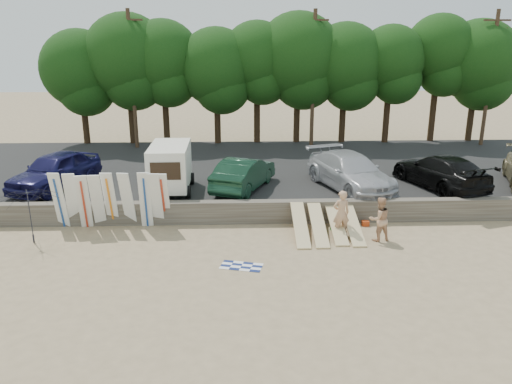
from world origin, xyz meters
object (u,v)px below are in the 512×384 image
car_2 (350,172)px  beach_umbrella (29,216)px  car_1 (244,173)px  box_trailer (170,166)px  car_0 (55,171)px  beachgoer_a (341,213)px  beachgoer_b (379,219)px  cooler (336,227)px  car_3 (440,171)px

car_2 → beach_umbrella: bearing=-179.5°
car_1 → car_2: car_2 is taller
box_trailer → car_2: size_ratio=0.61×
car_2 → box_trailer: bearing=162.3°
box_trailer → car_0: (-5.79, 0.71, -0.38)m
car_1 → beachgoer_a: 6.04m
beachgoer_b → beachgoer_a: bearing=-35.2°
box_trailer → car_0: 5.85m
box_trailer → car_2: box_trailer is taller
car_1 → beachgoer_a: (3.96, -4.53, -0.52)m
box_trailer → cooler: bearing=-27.7°
car_2 → beachgoer_a: 4.64m
box_trailer → car_1: size_ratio=0.76×
car_3 → car_0: bearing=-19.2°
car_3 → box_trailer: bearing=-16.8°
car_1 → box_trailer: bearing=26.1°
box_trailer → beachgoer_a: box_trailer is taller
beachgoer_a → beach_umbrella: bearing=-7.2°
beachgoer_a → beach_umbrella: 12.55m
cooler → car_1: bearing=117.2°
box_trailer → car_2: bearing=-0.3°
beachgoer_a → car_3: bearing=-151.0°
box_trailer → car_3: bearing=-0.1°
car_2 → beachgoer_b: 5.04m
beachgoer_b → car_3: bearing=-143.8°
beach_umbrella → car_2: bearing=18.9°
car_2 → beach_umbrella: 14.65m
car_0 → beachgoer_b: (14.76, -5.59, -0.69)m
box_trailer → beachgoer_b: box_trailer is taller
car_3 → car_1: bearing=-17.8°
car_3 → beachgoer_b: bearing=31.4°
car_0 → car_3: size_ratio=0.94×
car_1 → car_3: size_ratio=0.85×
box_trailer → cooler: box_trailer is taller
beachgoer_b → cooler: (-1.53, 1.14, -0.75)m
beachgoer_a → beachgoer_b: beachgoer_a is taller
beach_umbrella → beachgoer_a: bearing=1.5°
car_0 → car_1: 9.37m
car_3 → beachgoer_b: 6.77m
car_2 → beach_umbrella: size_ratio=2.38×
car_0 → beachgoer_b: car_0 is taller
beachgoer_a → cooler: bearing=-89.3°
car_0 → beach_umbrella: 5.41m
car_2 → car_3: bearing=-17.0°
car_1 → car_3: 9.80m
car_0 → beachgoer_a: (13.32, -5.01, -0.63)m
car_2 → car_3: (4.54, 0.11, -0.04)m
car_0 → beach_umbrella: bearing=-60.6°
car_1 → beach_umbrella: car_1 is taller
beachgoer_a → car_0: bearing=-29.3°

